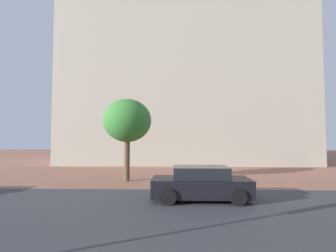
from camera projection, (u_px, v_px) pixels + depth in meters
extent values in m
plane|color=#93604C|center=(174.00, 205.00, 10.00)|extent=(120.00, 120.00, 0.00)
cube|color=#38383D|center=(173.00, 212.00, 9.09)|extent=(120.00, 8.24, 0.00)
cube|color=#B2A893|center=(184.00, 83.00, 31.75)|extent=(25.92, 13.23, 18.83)
cube|color=#B2A893|center=(196.00, 35.00, 32.02)|extent=(4.33, 4.33, 30.51)
cylinder|color=#B2A893|center=(74.00, 58.00, 27.10)|extent=(2.80, 2.80, 22.00)
cylinder|color=#B2A893|center=(300.00, 57.00, 26.36)|extent=(2.80, 2.80, 21.70)
cube|color=black|center=(201.00, 187.00, 10.90)|extent=(4.01, 1.83, 0.73)
cube|color=black|center=(201.00, 172.00, 10.93)|extent=(2.25, 1.61, 0.47)
cylinder|color=black|center=(168.00, 197.00, 10.01)|extent=(0.64, 0.22, 0.64)
cylinder|color=black|center=(169.00, 188.00, 11.84)|extent=(0.64, 0.22, 0.64)
cylinder|color=black|center=(238.00, 197.00, 9.93)|extent=(0.64, 0.22, 0.64)
cylinder|color=black|center=(229.00, 188.00, 11.75)|extent=(0.64, 0.22, 0.64)
cylinder|color=brown|center=(127.00, 160.00, 16.12)|extent=(0.34, 0.34, 2.51)
ellipsoid|color=#387F33|center=(127.00, 121.00, 16.25)|extent=(2.96, 2.96, 2.66)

